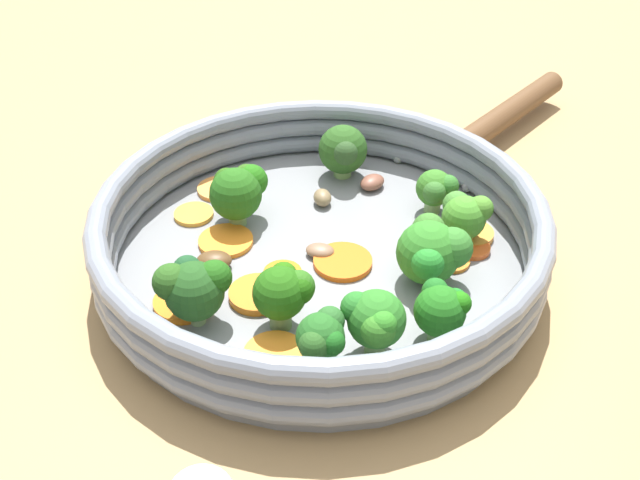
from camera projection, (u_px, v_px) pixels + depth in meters
The scene contains 32 objects.
ground_plane at pixel (320, 266), 0.59m from camera, with size 4.00×4.00×0.00m, color #9B7A4D.
skillet at pixel (320, 261), 0.59m from camera, with size 0.33×0.33×0.01m, color gray.
skillet_rim_wall at pixel (320, 229), 0.57m from camera, with size 0.34×0.34×0.05m.
skillet_handle at pixel (501, 118), 0.74m from camera, with size 0.02×0.02×0.22m, color brown.
skillet_rivet_left at pixel (467, 187), 0.65m from camera, with size 0.01×0.01×0.01m, color gray.
skillet_rivet_right at pixel (398, 159), 0.69m from camera, with size 0.01×0.01×0.01m, color gray.
carrot_slice_0 at pixel (472, 248), 0.59m from camera, with size 0.03×0.03×0.00m, color orange.
carrot_slice_1 at pixel (219, 189), 0.66m from camera, with size 0.04×0.04×0.00m, color orange.
carrot_slice_2 at pixel (471, 234), 0.60m from camera, with size 0.04×0.04×0.01m, color orange.
carrot_slice_3 at pixel (374, 313), 0.53m from camera, with size 0.04×0.04×0.01m, color orange.
carrot_slice_4 at pixel (185, 302), 0.54m from camera, with size 0.04×0.04×0.00m, color orange.
carrot_slice_5 at pixel (283, 273), 0.56m from camera, with size 0.03×0.03×0.00m, color orange.
carrot_slice_6 at pixel (226, 241), 0.59m from camera, with size 0.04×0.04×0.00m, color orange.
carrot_slice_7 at pixel (340, 265), 0.57m from camera, with size 0.05×0.05×0.00m, color #E95D11.
carrot_slice_8 at pixel (275, 356), 0.49m from camera, with size 0.04×0.04×0.01m, color orange.
carrot_slice_9 at pixel (450, 260), 0.58m from camera, with size 0.03×0.03×0.00m, color orange.
carrot_slice_10 at pixel (194, 214), 0.62m from camera, with size 0.03×0.03×0.00m, color orange.
carrot_slice_11 at pixel (257, 294), 0.54m from camera, with size 0.04×0.04×0.01m, color orange.
broccoli_floret_0 at pixel (437, 189), 0.62m from camera, with size 0.04×0.03×0.04m.
broccoli_floret_1 at pixel (432, 250), 0.54m from camera, with size 0.05×0.05×0.05m.
broccoli_floret_2 at pixel (465, 215), 0.58m from camera, with size 0.04×0.04×0.04m.
broccoli_floret_3 at pixel (343, 149), 0.66m from camera, with size 0.04×0.05×0.05m.
broccoli_floret_4 at pixel (240, 189), 0.60m from camera, with size 0.05×0.05×0.05m.
broccoli_floret_5 at pixel (442, 309), 0.49m from camera, with size 0.04×0.04×0.04m.
broccoli_floret_6 at pixel (322, 338), 0.47m from camera, with size 0.03×0.04×0.04m.
broccoli_floret_7 at pixel (285, 291), 0.50m from camera, with size 0.04×0.04×0.05m.
broccoli_floret_8 at pixel (193, 287), 0.51m from camera, with size 0.05×0.04×0.05m.
broccoli_floret_9 at pixel (375, 321), 0.48m from camera, with size 0.04×0.04×0.05m.
mushroom_piece_0 at pixel (314, 250), 0.58m from camera, with size 0.02×0.02×0.01m, color #806047.
mushroom_piece_1 at pixel (372, 182), 0.66m from camera, with size 0.02×0.02×0.01m, color brown.
mushroom_piece_2 at pixel (322, 198), 0.64m from camera, with size 0.02×0.02×0.01m, color olive.
mushroom_piece_3 at pixel (214, 261), 0.57m from camera, with size 0.03×0.02×0.01m, color brown.
Camera 1 is at (-0.24, 0.39, 0.37)m, focal length 42.00 mm.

